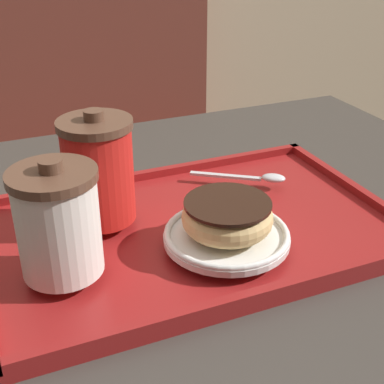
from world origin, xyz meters
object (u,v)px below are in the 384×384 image
Objects in this scene: donut_chocolate_glazed at (227,216)px; spoon at (260,177)px; coffee_cup_rear at (99,170)px; coffee_cup_front at (58,222)px.

donut_chocolate_glazed is 0.86× the size of spoon.
coffee_cup_rear is 0.17m from donut_chocolate_glazed.
coffee_cup_rear is at bearing 137.79° from donut_chocolate_glazed.
coffee_cup_front is at bearing 175.16° from donut_chocolate_glazed.
donut_chocolate_glazed is at bearing -42.21° from coffee_cup_rear.
coffee_cup_rear reaches higher than coffee_cup_front.
coffee_cup_rear reaches higher than donut_chocolate_glazed.
coffee_cup_rear is 1.15× the size of spoon.
coffee_cup_front is at bearing -125.35° from coffee_cup_rear.
coffee_cup_rear is at bearing 54.65° from coffee_cup_front.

